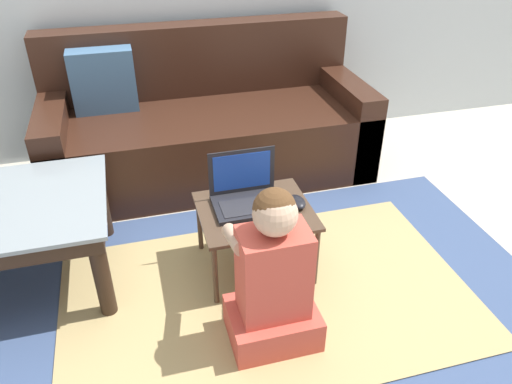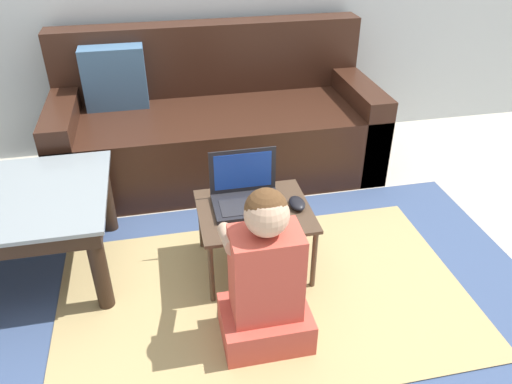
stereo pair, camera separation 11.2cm
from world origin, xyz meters
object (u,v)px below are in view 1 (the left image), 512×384
object	(u,v)px
laptop_desk	(255,216)
laptop	(247,197)
couch	(206,126)
person_seated	(273,280)
computer_mouse	(297,202)

from	to	relation	value
laptop_desk	laptop	world-z (taller)	laptop
couch	laptop_desk	bearing A→B (deg)	-87.86
laptop	person_seated	distance (m)	0.49
laptop	computer_mouse	size ratio (longest dim) A/B	2.70
laptop	computer_mouse	bearing A→B (deg)	-17.17
laptop	computer_mouse	xyz separation A→B (m)	(0.22, -0.07, -0.02)
couch	computer_mouse	bearing A→B (deg)	-77.38
laptop_desk	computer_mouse	world-z (taller)	computer_mouse
computer_mouse	person_seated	size ratio (longest dim) A/B	0.16
laptop_desk	laptop	bearing A→B (deg)	116.63
laptop	couch	bearing A→B (deg)	90.72
couch	person_seated	xyz separation A→B (m)	(-0.01, -1.45, 0.01)
person_seated	laptop	bearing A→B (deg)	87.41
couch	person_seated	distance (m)	1.45
laptop_desk	laptop	size ratio (longest dim) A/B	1.63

